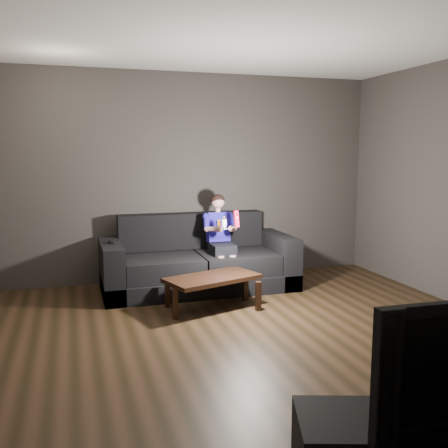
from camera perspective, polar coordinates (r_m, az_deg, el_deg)
name	(u,v)px	position (r m, az deg, el deg)	size (l,w,h in m)	color
floor	(259,344)	(4.55, 4.07, -13.47)	(5.00, 5.00, 0.00)	black
back_wall	(192,177)	(6.63, -3.68, 5.36)	(5.00, 0.04, 2.70)	#3F3B36
ceiling	(263,25)	(4.35, 4.46, 21.76)	(5.00, 5.00, 0.02)	silver
sofa	(198,265)	(6.20, -2.99, -4.70)	(2.34, 1.01, 0.90)	black
child	(220,231)	(6.12, -0.43, -0.83)	(0.41, 0.50, 1.01)	black
wii_remote_red	(236,219)	(5.74, 1.42, 0.58)	(0.06, 0.08, 0.19)	#EC1747
nunchuk_white	(224,223)	(5.71, 0.02, 0.15)	(0.08, 0.10, 0.15)	silver
wii_remote_black	(111,242)	(5.88, -12.80, -2.07)	(0.05, 0.15, 0.03)	black
coffee_table	(212,281)	(5.39, -1.34, -6.48)	(1.10, 0.78, 0.36)	black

